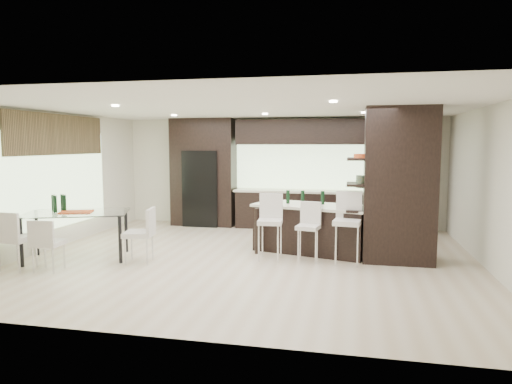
% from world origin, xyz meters
% --- Properties ---
extents(ground, '(8.00, 8.00, 0.00)m').
position_xyz_m(ground, '(0.00, 0.00, 0.00)').
color(ground, beige).
rests_on(ground, ground).
extents(back_wall, '(8.00, 0.02, 2.70)m').
position_xyz_m(back_wall, '(0.00, 3.50, 1.35)').
color(back_wall, white).
rests_on(back_wall, ground).
extents(left_wall, '(0.02, 7.00, 2.70)m').
position_xyz_m(left_wall, '(-4.00, 0.00, 1.35)').
color(left_wall, white).
rests_on(left_wall, ground).
extents(right_wall, '(0.02, 7.00, 2.70)m').
position_xyz_m(right_wall, '(4.00, 0.00, 1.35)').
color(right_wall, white).
rests_on(right_wall, ground).
extents(ceiling, '(8.00, 7.00, 0.02)m').
position_xyz_m(ceiling, '(0.00, 0.00, 2.70)').
color(ceiling, white).
rests_on(ceiling, ground).
extents(window_left, '(0.04, 3.20, 1.90)m').
position_xyz_m(window_left, '(-3.96, 0.20, 1.35)').
color(window_left, '#B2D199').
rests_on(window_left, left_wall).
extents(window_back, '(3.40, 0.04, 1.20)m').
position_xyz_m(window_back, '(0.60, 3.46, 1.55)').
color(window_back, '#B2D199').
rests_on(window_back, back_wall).
extents(stone_accent, '(0.08, 3.00, 0.80)m').
position_xyz_m(stone_accent, '(-3.93, 0.20, 2.25)').
color(stone_accent, brown).
rests_on(stone_accent, left_wall).
extents(ceiling_spots, '(4.00, 3.00, 0.02)m').
position_xyz_m(ceiling_spots, '(0.00, 0.25, 2.68)').
color(ceiling_spots, white).
rests_on(ceiling_spots, ceiling).
extents(back_cabinetry, '(6.80, 0.68, 2.70)m').
position_xyz_m(back_cabinetry, '(0.50, 3.17, 1.35)').
color(back_cabinetry, black).
rests_on(back_cabinetry, ground).
extents(refrigerator, '(0.90, 0.68, 1.90)m').
position_xyz_m(refrigerator, '(-1.90, 3.12, 0.95)').
color(refrigerator, black).
rests_on(refrigerator, ground).
extents(partition_column, '(1.20, 0.80, 2.70)m').
position_xyz_m(partition_column, '(2.60, 0.40, 1.35)').
color(partition_column, black).
rests_on(partition_column, ground).
extents(kitchen_island, '(2.35, 1.47, 0.91)m').
position_xyz_m(kitchen_island, '(1.06, 0.77, 0.46)').
color(kitchen_island, black).
rests_on(kitchen_island, ground).
extents(stool_left, '(0.45, 0.45, 0.95)m').
position_xyz_m(stool_left, '(0.39, -0.01, 0.47)').
color(stool_left, beige).
rests_on(stool_left, ground).
extents(stool_mid, '(0.43, 0.43, 0.84)m').
position_xyz_m(stool_mid, '(1.06, 0.01, 0.42)').
color(stool_mid, beige).
rests_on(stool_mid, ground).
extents(stool_right, '(0.49, 0.49, 1.01)m').
position_xyz_m(stool_right, '(1.73, -0.02, 0.50)').
color(stool_right, beige).
rests_on(stool_right, ground).
extents(bench, '(1.16, 0.47, 0.44)m').
position_xyz_m(bench, '(1.38, 1.75, 0.22)').
color(bench, black).
rests_on(bench, ground).
extents(floor_vase, '(0.50, 0.50, 1.21)m').
position_xyz_m(floor_vase, '(2.30, 1.07, 0.61)').
color(floor_vase, '#4D5D42').
rests_on(floor_vase, ground).
extents(dining_table, '(2.00, 1.56, 0.85)m').
position_xyz_m(dining_table, '(-3.02, -0.67, 0.42)').
color(dining_table, white).
rests_on(dining_table, ground).
extents(chair_near, '(0.47, 0.47, 0.79)m').
position_xyz_m(chair_near, '(-3.02, -1.46, 0.40)').
color(chair_near, beige).
rests_on(chair_near, ground).
extents(chair_far, '(0.51, 0.51, 0.90)m').
position_xyz_m(chair_far, '(-3.57, -1.49, 0.45)').
color(chair_far, beige).
rests_on(chair_far, ground).
extents(chair_end, '(0.56, 0.56, 0.88)m').
position_xyz_m(chair_end, '(-1.82, -0.67, 0.44)').
color(chair_end, beige).
rests_on(chair_end, ground).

